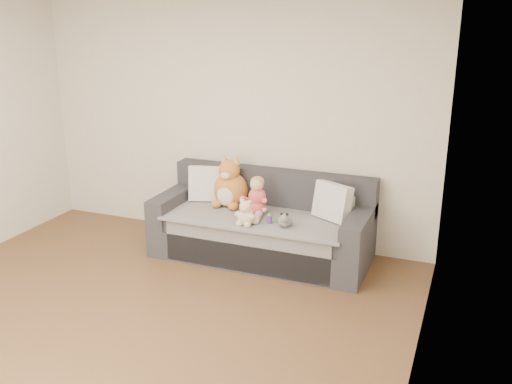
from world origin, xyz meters
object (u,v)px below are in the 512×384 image
(sippy_cup, at_px, (270,218))
(plush_cat, at_px, (230,187))
(teddy_bear, at_px, (245,215))
(toddler, at_px, (256,199))
(sofa, at_px, (263,227))

(sippy_cup, bearing_deg, plush_cat, 148.86)
(plush_cat, distance_m, teddy_bear, 0.62)
(toddler, bearing_deg, sippy_cup, -42.33)
(toddler, bearing_deg, plush_cat, 149.76)
(sofa, bearing_deg, sippy_cup, -56.86)
(sofa, distance_m, plush_cat, 0.55)
(plush_cat, height_order, teddy_bear, plush_cat)
(toddler, height_order, sippy_cup, toddler)
(sofa, relative_size, toddler, 5.38)
(toddler, height_order, plush_cat, plush_cat)
(teddy_bear, bearing_deg, sippy_cup, 43.32)
(sofa, xyz_separation_m, sippy_cup, (0.17, -0.26, 0.22))
(toddler, xyz_separation_m, plush_cat, (-0.36, 0.18, 0.04))
(plush_cat, height_order, sippy_cup, plush_cat)
(plush_cat, bearing_deg, sofa, -10.77)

